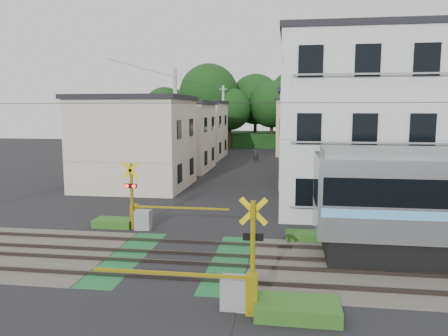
% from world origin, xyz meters
% --- Properties ---
extents(ground, '(120.00, 120.00, 0.00)m').
position_xyz_m(ground, '(0.00, 0.00, 0.00)').
color(ground, black).
extents(track_bed, '(120.00, 120.00, 0.14)m').
position_xyz_m(track_bed, '(0.00, 0.00, 0.04)').
color(track_bed, '#47423A').
rests_on(track_bed, ground).
extents(crossing_signal_near, '(4.74, 0.65, 3.09)m').
position_xyz_m(crossing_signal_near, '(2.59, -3.65, 0.71)').
color(crossing_signal_near, yellow).
rests_on(crossing_signal_near, ground).
extents(crossing_signal_far, '(4.74, 0.65, 3.09)m').
position_xyz_m(crossing_signal_far, '(-2.59, 3.65, 0.71)').
color(crossing_signal_far, yellow).
rests_on(crossing_signal_far, ground).
extents(apartment_block, '(10.20, 8.36, 9.30)m').
position_xyz_m(apartment_block, '(8.50, 9.49, 4.66)').
color(apartment_block, silver).
rests_on(apartment_block, ground).
extents(houses_row, '(22.07, 31.35, 6.80)m').
position_xyz_m(houses_row, '(0.25, 25.92, 3.24)').
color(houses_row, beige).
rests_on(houses_row, ground).
extents(tree_hill, '(40.00, 13.22, 11.67)m').
position_xyz_m(tree_hill, '(0.48, 48.40, 5.39)').
color(tree_hill, '#143612').
rests_on(tree_hill, ground).
extents(catenary, '(60.00, 5.04, 7.00)m').
position_xyz_m(catenary, '(6.00, 0.03, 3.70)').
color(catenary, '#2D2D33').
rests_on(catenary, ground).
extents(utility_poles, '(7.90, 42.00, 8.00)m').
position_xyz_m(utility_poles, '(-1.05, 23.01, 4.08)').
color(utility_poles, '#A5A5A0').
rests_on(utility_poles, ground).
extents(pedestrian, '(0.64, 0.46, 1.65)m').
position_xyz_m(pedestrian, '(0.64, 29.24, 0.83)').
color(pedestrian, '#22262A').
rests_on(pedestrian, ground).
extents(weed_patches, '(10.25, 8.80, 0.40)m').
position_xyz_m(weed_patches, '(1.76, -0.09, 0.18)').
color(weed_patches, '#2D5E1E').
rests_on(weed_patches, ground).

